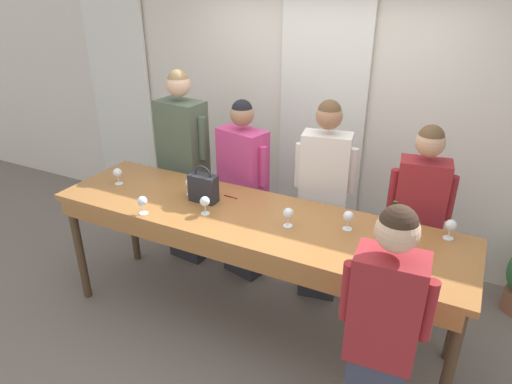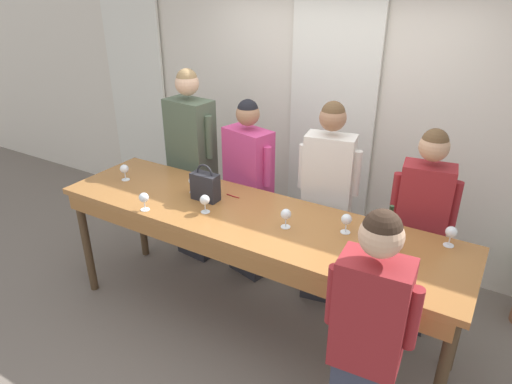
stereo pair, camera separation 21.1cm
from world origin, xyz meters
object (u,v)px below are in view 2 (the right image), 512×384
object	(u,v)px
guest_olive_jacket	(192,166)
host_pouring	(366,347)
wine_bottle	(388,234)
wine_glass_center_mid	(286,215)
wine_glass_front_mid	(346,220)
wine_glass_center_right	(193,181)
wine_glass_front_right	(451,233)
tasting_bar	(248,228)
guest_pink_top	(248,190)
guest_striped_shirt	(419,232)
wine_glass_back_left	(144,198)
wine_glass_front_left	(205,200)
guest_cream_sweater	(326,203)
wine_glass_center_left	(124,169)
handbag	(205,186)

from	to	relation	value
guest_olive_jacket	host_pouring	bearing A→B (deg)	-31.44
wine_bottle	wine_glass_center_mid	size ratio (longest dim) A/B	2.31
wine_glass_front_mid	wine_glass_center_right	distance (m)	1.28
wine_glass_center_mid	guest_olive_jacket	bearing A→B (deg)	153.76
wine_glass_front_right	wine_bottle	bearing A→B (deg)	-141.13
tasting_bar	guest_pink_top	size ratio (longest dim) A/B	1.84
wine_glass_front_mid	wine_glass_center_mid	xyz separation A→B (m)	(-0.38, -0.15, 0.00)
guest_striped_shirt	guest_pink_top	bearing A→B (deg)	-180.00
wine_glass_front_right	wine_glass_back_left	xyz separation A→B (m)	(-2.04, -0.64, 0.00)
wine_glass_front_mid	wine_bottle	bearing A→B (deg)	-15.37
wine_glass_front_left	guest_cream_sweater	bearing A→B (deg)	49.97
wine_glass_center_mid	guest_striped_shirt	world-z (taller)	guest_striped_shirt
wine_glass_front_left	wine_glass_center_left	xyz separation A→B (m)	(-0.94, 0.12, 0.00)
tasting_bar	host_pouring	xyz separation A→B (m)	(1.12, -0.66, -0.05)
tasting_bar	guest_pink_top	xyz separation A→B (m)	(-0.41, 0.66, -0.07)
wine_glass_center_mid	guest_olive_jacket	distance (m)	1.50
wine_glass_front_left	tasting_bar	bearing A→B (deg)	19.43
wine_glass_center_mid	guest_olive_jacket	size ratio (longest dim) A/B	0.07
guest_cream_sweater	guest_striped_shirt	distance (m)	0.74
wine_glass_center_mid	wine_glass_front_left	bearing A→B (deg)	-169.91
wine_bottle	wine_glass_front_mid	bearing A→B (deg)	164.63
wine_glass_front_left	wine_glass_center_right	xyz separation A→B (m)	(-0.28, 0.23, 0.00)
wine_bottle	wine_glass_front_right	size ratio (longest dim) A/B	2.31
wine_glass_back_left	wine_glass_center_mid	bearing A→B (deg)	16.93
host_pouring	guest_cream_sweater	bearing A→B (deg)	120.65
wine_glass_front_right	guest_pink_top	size ratio (longest dim) A/B	0.08
guest_olive_jacket	guest_striped_shirt	bearing A→B (deg)	0.00
wine_glass_center_mid	host_pouring	xyz separation A→B (m)	(0.81, -0.66, -0.24)
wine_glass_back_left	host_pouring	xyz separation A→B (m)	(1.83, -0.35, -0.24)
wine_glass_center_mid	wine_glass_center_right	world-z (taller)	same
wine_bottle	wine_glass_front_mid	size ratio (longest dim) A/B	2.31
guest_olive_jacket	guest_cream_sweater	xyz separation A→B (m)	(1.37, -0.00, -0.03)
wine_bottle	host_pouring	xyz separation A→B (m)	(0.13, -0.72, -0.26)
wine_glass_front_mid	handbag	bearing A→B (deg)	-175.87
wine_glass_front_left	guest_cream_sweater	size ratio (longest dim) A/B	0.08
wine_glass_center_right	guest_cream_sweater	bearing A→B (deg)	30.23
wine_glass_front_right	wine_glass_center_left	world-z (taller)	same
guest_pink_top	guest_cream_sweater	bearing A→B (deg)	0.00
wine_glass_front_mid	guest_pink_top	xyz separation A→B (m)	(-1.10, 0.52, -0.26)
handbag	wine_glass_center_mid	bearing A→B (deg)	-5.02
guest_striped_shirt	host_pouring	distance (m)	1.32
wine_bottle	wine_glass_back_left	bearing A→B (deg)	-167.69
tasting_bar	handbag	distance (m)	0.48
wine_glass_front_left	guest_olive_jacket	size ratio (longest dim) A/B	0.07
wine_glass_center_mid	guest_pink_top	size ratio (longest dim) A/B	0.08
wine_glass_back_left	guest_striped_shirt	xyz separation A→B (m)	(1.80, 0.97, -0.23)
wine_glass_back_left	guest_olive_jacket	bearing A→B (deg)	108.26
handbag	guest_cream_sweater	bearing A→B (deg)	37.76
wine_glass_front_right	guest_striped_shirt	distance (m)	0.47
wine_glass_center_left	wine_glass_center_mid	xyz separation A→B (m)	(1.55, -0.01, 0.00)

